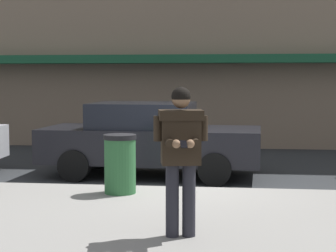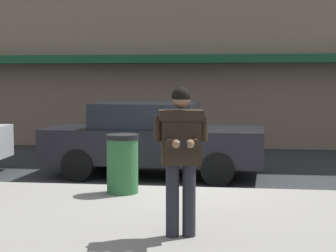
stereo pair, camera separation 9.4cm
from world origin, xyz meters
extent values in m
plane|color=#2B2D30|center=(0.00, 0.00, 0.00)|extent=(80.00, 80.00, 0.00)
cube|color=gray|center=(1.00, -2.85, 0.07)|extent=(32.00, 5.30, 0.14)
cube|color=silver|center=(1.00, 0.05, 0.00)|extent=(28.00, 0.12, 0.01)
cube|color=#195133|center=(1.00, 6.15, 2.60)|extent=(26.60, 0.70, 0.24)
cube|color=black|center=(-0.73, 1.57, 0.67)|extent=(4.58, 2.03, 0.70)
cube|color=black|center=(-0.91, 1.58, 1.28)|extent=(2.14, 1.73, 0.52)
cylinder|color=black|center=(0.70, 2.36, 0.32)|extent=(0.65, 0.25, 0.64)
cylinder|color=black|center=(0.62, 0.65, 0.32)|extent=(0.65, 0.25, 0.64)
cylinder|color=black|center=(-2.09, 2.49, 0.32)|extent=(0.65, 0.25, 0.64)
cylinder|color=black|center=(-2.17, 0.78, 0.32)|extent=(0.65, 0.25, 0.64)
cylinder|color=#23232B|center=(0.44, -3.30, 0.58)|extent=(0.16, 0.16, 0.88)
cylinder|color=#23232B|center=(0.25, -3.34, 0.58)|extent=(0.16, 0.16, 0.88)
cube|color=black|center=(0.34, -3.32, 1.34)|extent=(0.51, 0.38, 0.64)
cube|color=black|center=(0.34, -3.32, 1.61)|extent=(0.58, 0.43, 0.12)
cylinder|color=black|center=(0.61, -3.27, 1.45)|extent=(0.11, 0.11, 0.30)
cylinder|color=black|center=(0.52, -3.45, 1.30)|extent=(0.16, 0.31, 0.10)
sphere|color=#8C6647|center=(0.48, -3.60, 1.30)|extent=(0.10, 0.10, 0.10)
cylinder|color=black|center=(0.08, -3.38, 1.45)|extent=(0.11, 0.11, 0.30)
cylinder|color=black|center=(0.23, -3.51, 1.30)|extent=(0.16, 0.31, 0.10)
sphere|color=#8C6647|center=(0.32, -3.63, 1.30)|extent=(0.10, 0.10, 0.10)
cube|color=black|center=(0.41, -3.66, 1.30)|extent=(0.10, 0.15, 0.07)
sphere|color=#8C6647|center=(0.35, -3.35, 1.80)|extent=(0.22, 0.22, 0.22)
sphere|color=black|center=(0.35, -3.35, 1.83)|extent=(0.23, 0.23, 0.23)
cylinder|color=#2D6638|center=(-0.90, -0.88, 0.59)|extent=(0.52, 0.52, 0.90)
cylinder|color=black|center=(-0.90, -0.88, 1.08)|extent=(0.55, 0.55, 0.08)
camera|label=1|loc=(0.97, -9.94, 2.04)|focal=60.00mm
camera|label=2|loc=(1.06, -9.93, 2.04)|focal=60.00mm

